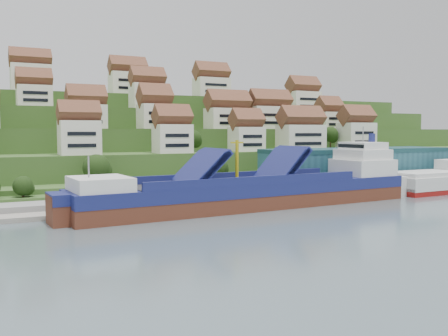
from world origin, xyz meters
TOP-DOWN VIEW (x-y plane):
  - ground at (0.00, 0.00)m, footprint 300.00×300.00m
  - quay at (20.00, 15.00)m, footprint 180.00×14.00m
  - hillside at (0.00, 103.55)m, footprint 260.00×128.00m
  - hillside_village at (-0.99, 59.49)m, footprint 155.63×61.70m
  - hillside_trees at (-5.99, 43.26)m, footprint 138.28×62.92m
  - warehouse at (52.00, 17.00)m, footprint 60.00×15.00m
  - flagpole at (18.11, 10.00)m, footprint 1.28×0.16m
  - cargo_ship at (8.40, -0.61)m, footprint 82.87×17.49m
  - second_ship at (68.86, 1.26)m, footprint 33.88×13.58m

SIDE VIEW (x-z plane):
  - ground at x=0.00m, z-range 0.00..0.00m
  - quay at x=20.00m, z-range 0.00..2.20m
  - second_ship at x=68.86m, z-range -1.92..7.78m
  - cargo_ship at x=8.40m, z-range -5.71..12.60m
  - flagpole at x=18.11m, z-range 2.88..10.88m
  - warehouse at x=52.00m, z-range 2.20..12.20m
  - hillside at x=0.00m, z-range -4.84..26.16m
  - hillside_trees at x=-5.99m, z-range -0.06..32.13m
  - hillside_village at x=-0.99m, z-range 9.19..38.43m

